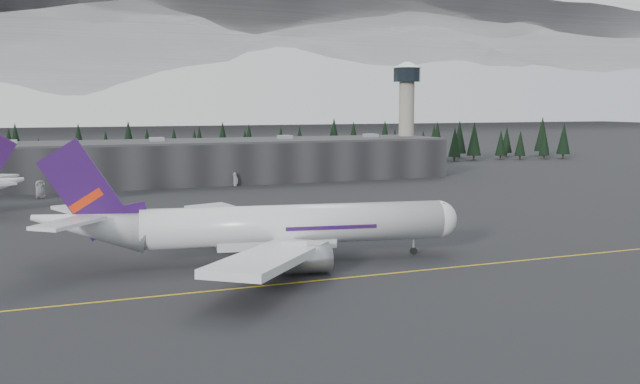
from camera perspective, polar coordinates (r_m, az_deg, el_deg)
name	(u,v)px	position (r m, az deg, el deg)	size (l,w,h in m)	color
ground	(373,272)	(101.07, 4.24, -6.36)	(1400.00, 1400.00, 0.00)	black
taxiline	(379,275)	(99.33, 4.74, -6.60)	(400.00, 0.40, 0.02)	gold
terminal	(191,161)	(218.32, -10.29, 2.42)	(160.00, 30.00, 12.60)	black
control_tower	(407,104)	(246.53, 6.94, 6.98)	(10.00, 10.00, 37.70)	gray
treeline	(169,150)	(254.52, -11.96, 3.29)	(360.00, 20.00, 15.00)	black
mountain_ridge	(67,121)	(1089.42, -19.58, 5.38)	(4400.00, 900.00, 420.00)	white
jet_main	(258,227)	(106.58, -4.95, -2.77)	(63.30, 57.98, 18.74)	silver
gse_vehicle_a	(40,196)	(190.86, -21.47, -0.31)	(2.11, 4.58, 1.27)	#BDBDBF
gse_vehicle_b	(236,184)	(205.90, -6.76, 0.65)	(1.62, 4.04, 1.38)	silver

